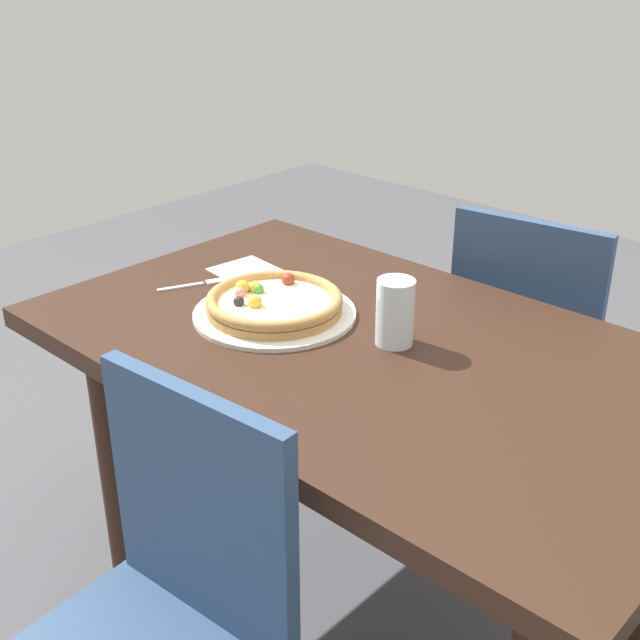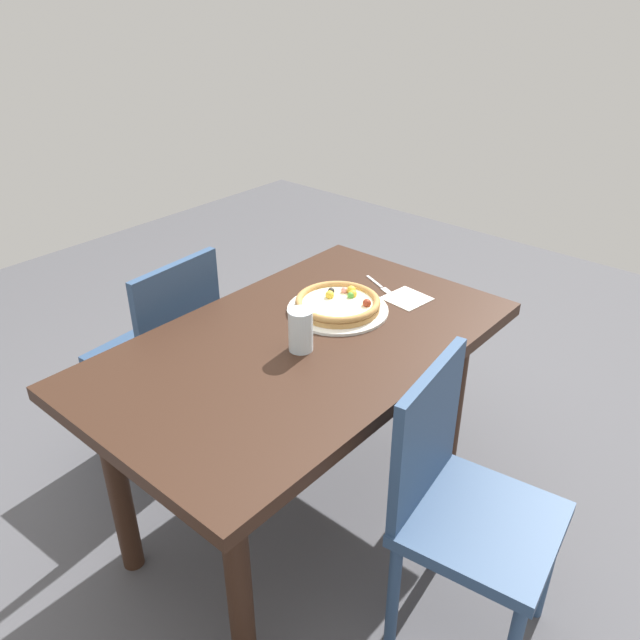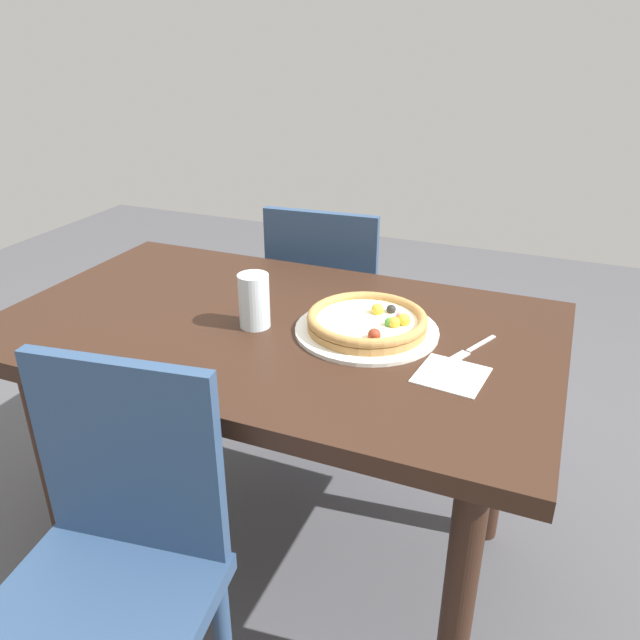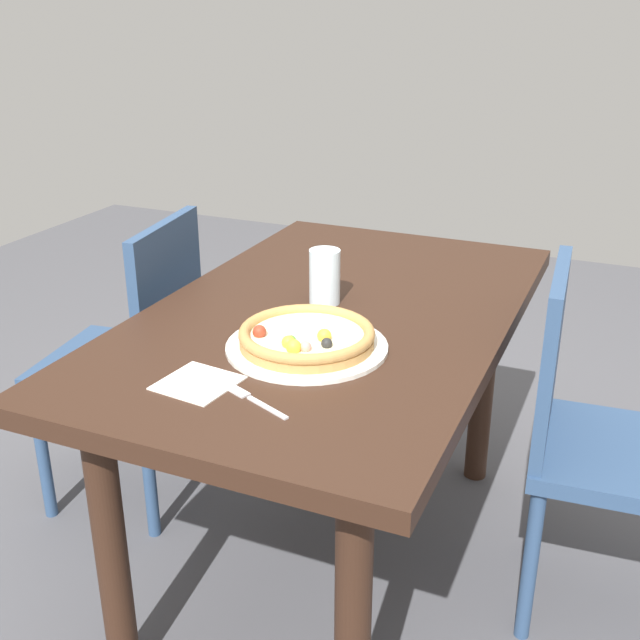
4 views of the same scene
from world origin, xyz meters
name	(u,v)px [view 2 (image 2 of 4)]	position (x,y,z in m)	size (l,w,h in m)	color
ground_plane	(304,510)	(0.00, 0.00, 0.00)	(6.00, 6.00, 0.00)	#4C4C51
dining_table	(301,367)	(0.00, 0.00, 0.64)	(1.39, 0.83, 0.74)	#331E14
chair_near	(164,351)	(0.10, -0.63, 0.49)	(0.43, 0.43, 0.88)	navy
chair_far	(461,503)	(0.04, 0.63, 0.49)	(0.45, 0.45, 0.88)	navy
plate	(338,310)	(-0.23, -0.04, 0.74)	(0.35, 0.35, 0.01)	silver
pizza	(338,303)	(-0.23, -0.04, 0.77)	(0.29, 0.29, 0.05)	#B78447
fork	(380,286)	(-0.48, -0.04, 0.74)	(0.08, 0.16, 0.00)	silver
drinking_glass	(301,330)	(0.04, 0.03, 0.81)	(0.08, 0.08, 0.14)	silver
napkin	(407,298)	(-0.46, 0.09, 0.74)	(0.14, 0.14, 0.00)	white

